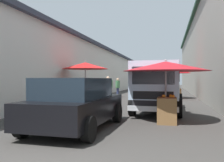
% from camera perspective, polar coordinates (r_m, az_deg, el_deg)
% --- Properties ---
extents(ground, '(90.00, 90.00, 0.00)m').
position_cam_1_polar(ground, '(16.01, 6.84, -4.66)').
color(ground, '#3D3A38').
extents(building_left_whitewash, '(49.80, 7.50, 4.39)m').
position_cam_1_polar(building_left_whitewash, '(20.37, -13.52, 2.63)').
color(building_left_whitewash, silver).
rests_on(building_left_whitewash, ground).
extents(fruit_stall_far_right, '(2.57, 2.57, 2.43)m').
position_cam_1_polar(fruit_stall_far_right, '(13.25, -6.47, 2.65)').
color(fruit_stall_far_right, '#9E9EA3').
rests_on(fruit_stall_far_right, ground).
extents(fruit_stall_near_right, '(2.89, 2.89, 2.09)m').
position_cam_1_polar(fruit_stall_near_right, '(8.13, 12.83, 1.96)').
color(fruit_stall_near_right, '#9E9EA3').
rests_on(fruit_stall_near_right, ground).
extents(fruit_stall_near_left, '(2.42, 2.42, 2.37)m').
position_cam_1_polar(fruit_stall_near_left, '(17.94, 14.71, 1.60)').
color(fruit_stall_near_left, '#9E9EA3').
rests_on(fruit_stall_near_left, ground).
extents(hatchback_car, '(3.95, 2.00, 1.45)m').
position_cam_1_polar(hatchback_car, '(6.86, -8.51, -5.28)').
color(hatchback_car, black).
rests_on(hatchback_car, ground).
extents(delivery_truck, '(4.99, 2.14, 2.08)m').
position_cam_1_polar(delivery_truck, '(9.76, 10.77, -1.81)').
color(delivery_truck, black).
rests_on(delivery_truck, ground).
extents(vendor_by_crates, '(0.61, 0.25, 1.51)m').
position_cam_1_polar(vendor_by_crates, '(18.57, 1.39, -1.32)').
color(vendor_by_crates, navy).
rests_on(vendor_by_crates, ground).
extents(vendor_in_shade, '(0.43, 0.54, 1.61)m').
position_cam_1_polar(vendor_in_shade, '(15.70, -0.98, -1.36)').
color(vendor_in_shade, navy).
rests_on(vendor_in_shade, ground).
extents(parked_scooter, '(1.69, 0.45, 1.14)m').
position_cam_1_polar(parked_scooter, '(15.88, -3.66, -3.08)').
color(parked_scooter, black).
rests_on(parked_scooter, ground).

